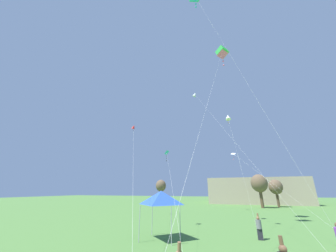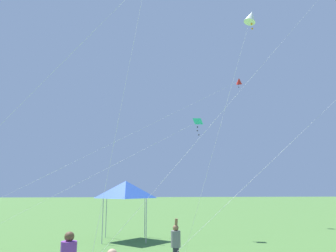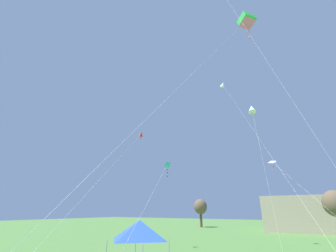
{
  "view_description": "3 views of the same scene",
  "coord_description": "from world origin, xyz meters",
  "px_view_note": "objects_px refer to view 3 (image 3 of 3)",
  "views": [
    {
      "loc": [
        -3.07,
        -7.44,
        3.52
      ],
      "look_at": [
        -8.85,
        10.58,
        10.01
      ],
      "focal_mm": 20.0,
      "sensor_mm": 36.0,
      "label": 1
    },
    {
      "loc": [
        11.97,
        8.08,
        3.0
      ],
      "look_at": [
        -6.97,
        10.06,
        6.66
      ],
      "focal_mm": 35.0,
      "sensor_mm": 36.0,
      "label": 2
    },
    {
      "loc": [
        0.23,
        -3.38,
        3.98
      ],
      "look_at": [
        -8.22,
        10.27,
        10.02
      ],
      "focal_mm": 24.0,
      "sensor_mm": 36.0,
      "label": 3
    }
  ],
  "objects_px": {
    "festival_tent": "(139,230)",
    "kite_white_diamond_6": "(223,85)",
    "kite_cyan_delta_4": "(167,166)",
    "kite_green_box_5": "(247,21)",
    "kite_white_delta_0": "(273,162)",
    "kite_red_diamond_3": "(141,134)",
    "kite_white_diamond_2": "(252,109)"
  },
  "relations": [
    {
      "from": "festival_tent",
      "to": "kite_white_diamond_6",
      "type": "distance_m",
      "value": 25.5
    },
    {
      "from": "kite_white_diamond_2",
      "to": "kite_red_diamond_3",
      "type": "distance_m",
      "value": 14.99
    },
    {
      "from": "kite_green_box_5",
      "to": "kite_white_diamond_6",
      "type": "xyz_separation_m",
      "value": [
        -5.71,
        8.5,
        -1.76
      ]
    },
    {
      "from": "kite_red_diamond_3",
      "to": "kite_green_box_5",
      "type": "bearing_deg",
      "value": -3.88
    },
    {
      "from": "kite_cyan_delta_4",
      "to": "kite_green_box_5",
      "type": "relative_size",
      "value": 0.57
    },
    {
      "from": "kite_red_diamond_3",
      "to": "kite_white_delta_0",
      "type": "bearing_deg",
      "value": 2.98
    },
    {
      "from": "kite_red_diamond_3",
      "to": "kite_white_diamond_6",
      "type": "bearing_deg",
      "value": 40.07
    },
    {
      "from": "kite_white_diamond_2",
      "to": "kite_cyan_delta_4",
      "type": "distance_m",
      "value": 8.21
    },
    {
      "from": "festival_tent",
      "to": "kite_white_delta_0",
      "type": "distance_m",
      "value": 13.58
    },
    {
      "from": "kite_cyan_delta_4",
      "to": "kite_green_box_5",
      "type": "distance_m",
      "value": 17.88
    },
    {
      "from": "festival_tent",
      "to": "kite_white_diamond_6",
      "type": "relative_size",
      "value": 0.16
    },
    {
      "from": "festival_tent",
      "to": "kite_cyan_delta_4",
      "type": "height_order",
      "value": "kite_cyan_delta_4"
    },
    {
      "from": "kite_white_diamond_6",
      "to": "kite_white_delta_0",
      "type": "bearing_deg",
      "value": -49.58
    },
    {
      "from": "kite_red_diamond_3",
      "to": "kite_white_diamond_6",
      "type": "relative_size",
      "value": 0.99
    },
    {
      "from": "kite_white_delta_0",
      "to": "festival_tent",
      "type": "bearing_deg",
      "value": -119.48
    },
    {
      "from": "kite_white_delta_0",
      "to": "kite_cyan_delta_4",
      "type": "bearing_deg",
      "value": -138.49
    },
    {
      "from": "kite_white_delta_0",
      "to": "kite_cyan_delta_4",
      "type": "height_order",
      "value": "kite_white_delta_0"
    },
    {
      "from": "festival_tent",
      "to": "kite_white_diamond_6",
      "type": "bearing_deg",
      "value": 88.52
    },
    {
      "from": "kite_white_diamond_2",
      "to": "kite_green_box_5",
      "type": "bearing_deg",
      "value": 84.68
    },
    {
      "from": "kite_green_box_5",
      "to": "kite_white_diamond_6",
      "type": "height_order",
      "value": "kite_green_box_5"
    },
    {
      "from": "kite_white_diamond_2",
      "to": "kite_cyan_delta_4",
      "type": "xyz_separation_m",
      "value": [
        -6.93,
        -1.61,
        -4.1
      ]
    },
    {
      "from": "festival_tent",
      "to": "kite_white_diamond_2",
      "type": "relative_size",
      "value": 0.29
    },
    {
      "from": "kite_white_diamond_2",
      "to": "kite_cyan_delta_4",
      "type": "bearing_deg",
      "value": -166.92
    },
    {
      "from": "kite_green_box_5",
      "to": "festival_tent",
      "type": "bearing_deg",
      "value": -123.78
    },
    {
      "from": "kite_cyan_delta_4",
      "to": "kite_white_diamond_6",
      "type": "distance_m",
      "value": 19.22
    },
    {
      "from": "festival_tent",
      "to": "kite_green_box_5",
      "type": "height_order",
      "value": "kite_green_box_5"
    },
    {
      "from": "kite_cyan_delta_4",
      "to": "kite_white_diamond_2",
      "type": "bearing_deg",
      "value": 13.08
    },
    {
      "from": "kite_white_diamond_2",
      "to": "kite_green_box_5",
      "type": "height_order",
      "value": "kite_green_box_5"
    },
    {
      "from": "kite_white_delta_0",
      "to": "kite_white_diamond_6",
      "type": "xyz_separation_m",
      "value": [
        -5.75,
        6.75,
        13.27
      ]
    },
    {
      "from": "kite_red_diamond_3",
      "to": "kite_white_diamond_6",
      "type": "distance_m",
      "value": 14.29
    },
    {
      "from": "festival_tent",
      "to": "kite_cyan_delta_4",
      "type": "xyz_separation_m",
      "value": [
        -1.05,
        4.55,
        4.42
      ]
    },
    {
      "from": "festival_tent",
      "to": "kite_green_box_5",
      "type": "xyz_separation_m",
      "value": [
        6.16,
        9.21,
        20.1
      ]
    }
  ]
}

